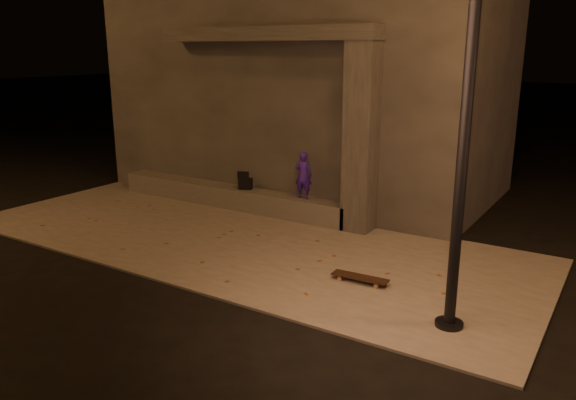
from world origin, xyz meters
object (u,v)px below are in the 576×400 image
Objects in this scene: column at (361,139)px; backpack at (245,183)px; skateboarder at (303,175)px; skateboard at (360,278)px.

backpack is at bearing -180.00° from column.
backpack is (-2.76, -0.00, -1.21)m from column.
column is at bearing -22.70° from backpack.
column reaches higher than backpack.
skateboard is (2.43, -2.37, -0.86)m from skateboarder.
column is at bearing 171.02° from skateboarder.
backpack is 0.46× the size of skateboard.
skateboarder is at bearing 180.00° from column.
column reaches higher than skateboarder.
column is 8.78× the size of backpack.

